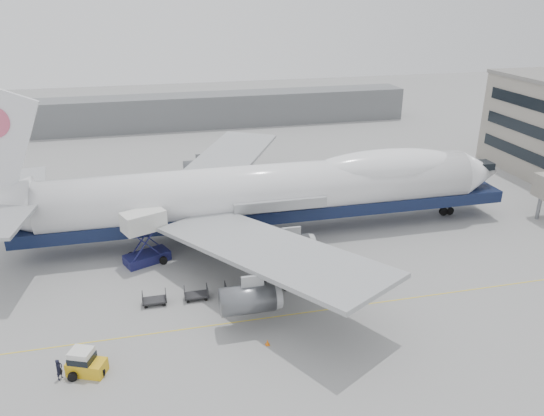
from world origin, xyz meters
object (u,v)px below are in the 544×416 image
object	(u,v)px
catering_truck	(145,234)
baggage_tug	(85,363)
airliner	(271,191)
ground_worker	(59,369)

from	to	relation	value
catering_truck	baggage_tug	bearing A→B (deg)	-129.10
catering_truck	baggage_tug	world-z (taller)	catering_truck
airliner	baggage_tug	bearing A→B (deg)	-132.65
airliner	baggage_tug	distance (m)	30.32
ground_worker	airliner	bearing A→B (deg)	-11.68
catering_truck	ground_worker	size ratio (longest dim) A/B	3.41
catering_truck	ground_worker	xyz separation A→B (m)	(-7.02, -18.10, -2.55)
airliner	catering_truck	bearing A→B (deg)	-164.57
airliner	catering_truck	distance (m)	15.88
airliner	catering_truck	xyz separation A→B (m)	(-15.16, -4.18, -2.19)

